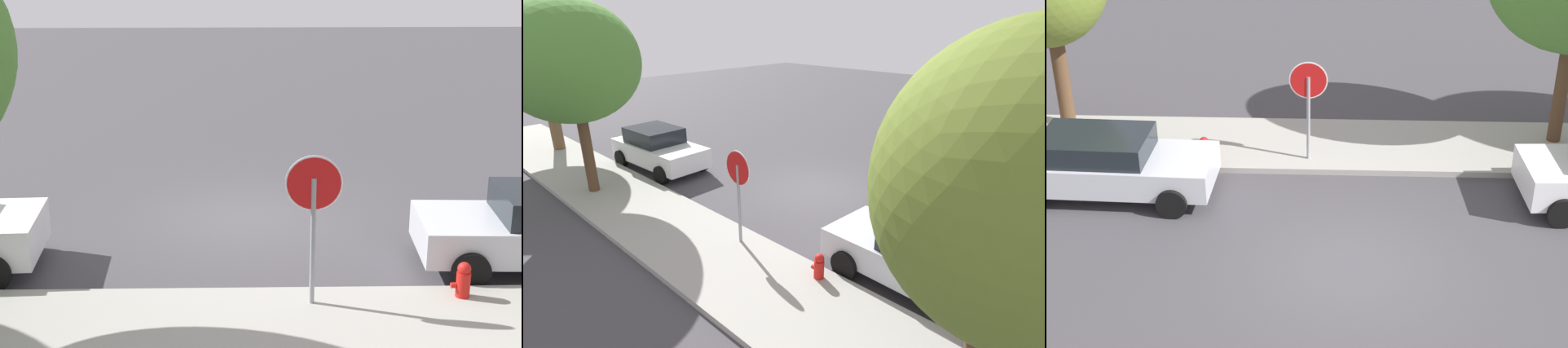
{
  "view_description": "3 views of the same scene",
  "coord_description": "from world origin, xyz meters",
  "views": [
    {
      "loc": [
        0.08,
        15.13,
        5.76
      ],
      "look_at": [
        -0.21,
        0.67,
        1.15
      ],
      "focal_mm": 55.0,
      "sensor_mm": 36.0,
      "label": 1
    },
    {
      "loc": [
        -7.86,
        9.68,
        5.31
      ],
      "look_at": [
        0.14,
        1.39,
        0.91
      ],
      "focal_mm": 28.0,
      "sensor_mm": 36.0,
      "label": 2
    },
    {
      "loc": [
        -0.34,
        -12.3,
        8.7
      ],
      "look_at": [
        -0.87,
        1.75,
        0.98
      ],
      "focal_mm": 55.0,
      "sensor_mm": 36.0,
      "label": 3
    }
  ],
  "objects": [
    {
      "name": "sidewalk_curb",
      "position": [
        0.0,
        4.86,
        0.07
      ],
      "size": [
        32.0,
        2.71,
        0.14
      ],
      "primitive_type": "cube",
      "color": "#9E9B93",
      "rests_on": "ground_plane"
    },
    {
      "name": "ground_plane",
      "position": [
        0.0,
        0.0,
        0.0
      ],
      "size": [
        60.0,
        60.0,
        0.0
      ],
      "primitive_type": "plane",
      "color": "#423F44"
    },
    {
      "name": "stop_sign",
      "position": [
        -0.93,
        4.05,
        1.74
      ],
      "size": [
        0.86,
        0.08,
        2.5
      ],
      "color": "gray",
      "rests_on": "ground_plane"
    },
    {
      "name": "fire_hydrant",
      "position": [
        -3.3,
        3.88,
        0.36
      ],
      "size": [
        0.3,
        0.22,
        0.72
      ],
      "color": "red",
      "rests_on": "ground_plane"
    }
  ]
}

